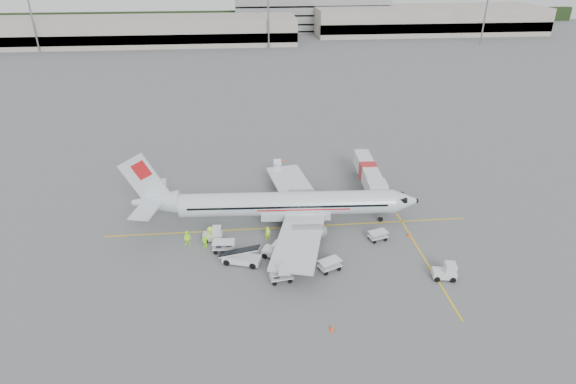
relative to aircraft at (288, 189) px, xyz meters
name	(u,v)px	position (x,y,z in m)	size (l,w,h in m)	color
ground	(290,227)	(0.14, -0.96, -4.71)	(360.00, 360.00, 0.00)	#56595B
stripe_lead	(290,227)	(0.14, -0.96, -4.70)	(44.00, 0.20, 0.01)	yellow
stripe_cross	(424,258)	(14.14, -8.96, -4.70)	(0.20, 20.00, 0.01)	yellow
terminal_west	(138,31)	(-39.86, 129.04, -0.21)	(110.00, 22.00, 9.00)	gray
terminal_east	(427,20)	(70.14, 144.04, 0.29)	(90.00, 26.00, 10.00)	gray
parking_garage	(310,11)	(25.14, 159.04, 2.29)	(62.00, 24.00, 14.00)	slate
treeline	(249,18)	(0.14, 174.04, -1.71)	(300.00, 3.00, 6.00)	black
mast_west	(32,17)	(-69.86, 117.04, 6.29)	(3.20, 1.20, 22.00)	slate
mast_center	(268,14)	(5.14, 117.04, 6.29)	(3.20, 1.20, 22.00)	slate
mast_east	(486,11)	(80.14, 117.04, 6.29)	(3.20, 1.20, 22.00)	slate
aircraft	(288,189)	(0.00, 0.00, 0.00)	(34.16, 26.78, 9.42)	silver
jet_bridge	(367,177)	(11.97, 8.31, -2.79)	(2.75, 14.65, 3.85)	silver
belt_loader	(241,252)	(-5.74, -7.83, -3.26)	(5.35, 2.01, 2.90)	silver
tug_fore	(445,271)	(14.85, -12.59, -3.81)	(2.33, 1.33, 1.80)	silver
tug_mid	(274,249)	(-2.20, -7.01, -3.77)	(2.42, 1.39, 1.87)	silver
tug_aft	(212,234)	(-9.04, -2.96, -3.85)	(2.22, 1.27, 1.71)	silver
cart_loaded_a	(281,276)	(-1.80, -11.38, -4.10)	(2.32, 1.37, 1.21)	silver
cart_loaded_b	(224,246)	(-7.71, -5.38, -4.07)	(2.45, 1.45, 1.28)	silver
cart_empty_a	(330,265)	(3.43, -10.05, -4.09)	(2.36, 1.39, 1.23)	silver
cart_empty_b	(378,236)	(10.02, -4.81, -4.15)	(2.16, 1.28, 1.13)	silver
cone_nose	(409,234)	(13.89, -4.41, -4.40)	(0.38, 0.38, 0.62)	#F34B16
cone_port	(283,159)	(1.20, 19.47, -4.38)	(0.40, 0.40, 0.66)	#F34B16
cone_stbd	(332,328)	(2.06, -18.94, -4.40)	(0.38, 0.38, 0.62)	#F34B16
crew_a	(268,234)	(-2.64, -3.49, -3.87)	(0.61, 0.40, 1.68)	#B7FB24
crew_b	(187,239)	(-11.80, -3.82, -3.77)	(0.91, 0.71, 1.88)	#B7FB24
crew_c	(210,234)	(-9.27, -3.17, -3.76)	(1.23, 0.71, 1.90)	#B7FB24
crew_d	(205,241)	(-9.80, -4.44, -3.89)	(0.96, 0.40, 1.64)	#B7FB24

